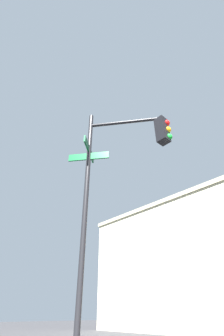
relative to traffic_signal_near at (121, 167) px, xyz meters
name	(u,v)px	position (x,y,z in m)	size (l,w,h in m)	color
traffic_signal_near	(121,167)	(0.00, 0.00, 0.00)	(2.21, 1.86, 6.45)	black
building_stucco	(221,274)	(-10.15, 26.76, 1.01)	(17.09, 25.04, 11.05)	beige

